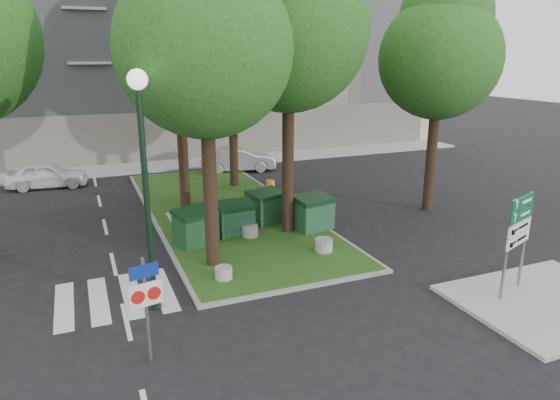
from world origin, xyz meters
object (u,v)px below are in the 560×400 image
directional_sign (518,229)px  car_silver (238,160)px  bollard_right (324,245)px  car_white (47,175)px  tree_median_near_right (290,15)px  bollard_mid (250,231)px  dumpster_b (235,218)px  bollard_left (224,273)px  litter_bin (270,188)px  tree_street_right (441,47)px  traffic_sign_pole (145,296)px  tree_median_far (232,19)px  dumpster_d (313,213)px  dumpster_a (196,227)px  tree_median_mid (179,47)px  dumpster_c (266,207)px  tree_median_near_left (206,31)px  street_lamp (144,165)px

directional_sign → car_silver: bearing=76.3°
bollard_right → car_white: bearing=124.0°
tree_median_near_right → bollard_mid: (-1.64, -0.10, -7.64)m
dumpster_b → bollard_right: (2.33, -2.82, -0.39)m
tree_median_near_right → car_white: size_ratio=2.89×
bollard_left → litter_bin: size_ratio=0.70×
tree_street_right → traffic_sign_pole: tree_street_right is taller
tree_median_far → litter_bin: bearing=-71.0°
tree_street_right → litter_bin: (-5.89, 4.35, -6.49)m
dumpster_b → dumpster_d: 3.05m
tree_median_near_right → dumpster_d: 7.27m
dumpster_d → car_white: size_ratio=0.42×
dumpster_a → car_silver: dumpster_a is taller
directional_sign → litter_bin: bearing=81.3°
bollard_mid → tree_median_near_right: bearing=3.4°
directional_sign → car_white: directional_sign is taller
tree_median_mid → bollard_left: bearing=-94.3°
dumpster_b → bollard_right: dumpster_b is taller
tree_median_far → bollard_right: (0.04, -9.95, -7.98)m
tree_street_right → dumpster_b: tree_street_right is taller
tree_median_far → car_silver: (1.21, 3.44, -7.61)m
litter_bin → dumpster_d: bearing=-92.3°
tree_median_mid → dumpster_c: bearing=-52.5°
tree_median_mid → dumpster_b: 7.54m
tree_median_far → car_white: bearing=158.4°
car_silver → dumpster_b: bearing=169.1°
dumpster_d → directional_sign: bearing=-80.0°
directional_sign → tree_median_far: bearing=82.5°
tree_median_near_left → dumpster_b: tree_median_near_left is taller
tree_median_mid → litter_bin: (4.11, 0.35, -6.49)m
bollard_right → tree_median_near_left: bearing=173.1°
litter_bin → car_silver: 6.10m
traffic_sign_pole → car_white: 17.88m
tree_street_right → car_white: size_ratio=2.54×
dumpster_d → bollard_mid: size_ratio=2.68×
tree_median_far → bollard_mid: 11.17m
car_white → dumpster_b: bearing=-142.4°
bollard_mid → directional_sign: bearing=-53.0°
bollard_right → bollard_mid: size_ratio=1.00×
dumpster_d → directional_sign: 7.69m
directional_sign → tree_median_near_left: bearing=123.0°
litter_bin → bollard_right: bearing=-96.8°
car_white → dumpster_d: bearing=-133.9°
tree_median_near_left → street_lamp: 4.55m
tree_median_mid → tree_street_right: 10.77m
tree_median_far → bollard_right: 12.76m
traffic_sign_pole → dumpster_d: bearing=28.4°
dumpster_a → bollard_right: dumpster_a is taller
dumpster_b → street_lamp: 6.66m
directional_sign → street_lamp: bearing=140.7°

